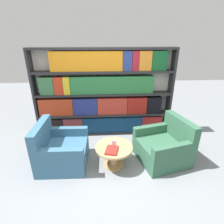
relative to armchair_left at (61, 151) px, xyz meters
The scene contains 7 objects.
ground_plane 0.95m from the armchair_left, 23.15° to the right, with size 14.00×14.00×0.00m, color gray.
bookshelf 1.57m from the armchair_left, 54.22° to the left, with size 3.15×0.30×2.03m.
armchair_left is the anchor object (origin of this frame).
armchair_right 1.96m from the armchair_left, ahead, with size 1.04×1.04×0.83m.
coffee_table 0.99m from the armchair_left, ahead, with size 0.67×0.67×0.41m.
table_sign 1.01m from the armchair_left, ahead, with size 0.09×0.06×0.12m.
stray_book 0.98m from the armchair_left, 15.47° to the right, with size 0.26×0.31×0.03m.
Camera 1 is at (-0.06, -2.39, 2.21)m, focal length 28.00 mm.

